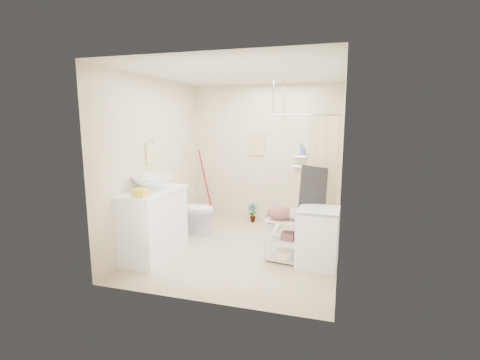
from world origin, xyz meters
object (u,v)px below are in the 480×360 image
object	(u,v)px
vanity	(152,223)
toilet	(192,210)
laundry_rack	(285,236)
washing_machine	(318,237)

from	to	relation	value
vanity	toilet	distance (m)	1.12
vanity	toilet	bearing A→B (deg)	86.07
toilet	laundry_rack	xyz separation A→B (m)	(1.74, -0.78, -0.05)
toilet	laundry_rack	distance (m)	1.91
toilet	washing_machine	world-z (taller)	toilet
toilet	vanity	bearing A→B (deg)	168.85
washing_machine	vanity	bearing A→B (deg)	-168.57
toilet	laundry_rack	size ratio (longest dim) A/B	1.12
vanity	laundry_rack	distance (m)	1.90
vanity	washing_machine	size ratio (longest dim) A/B	1.42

